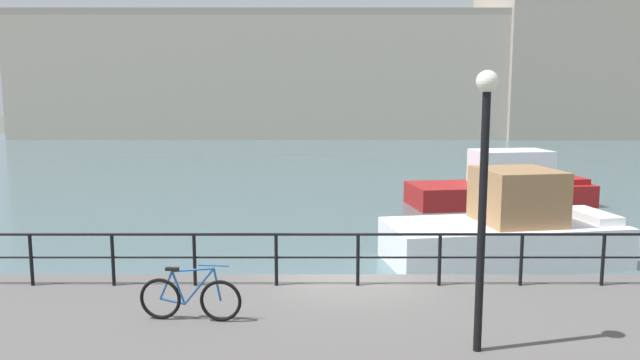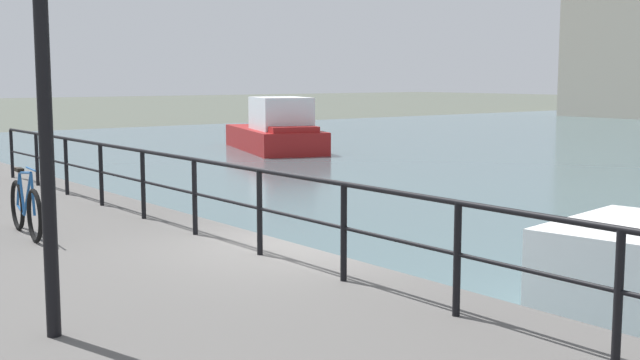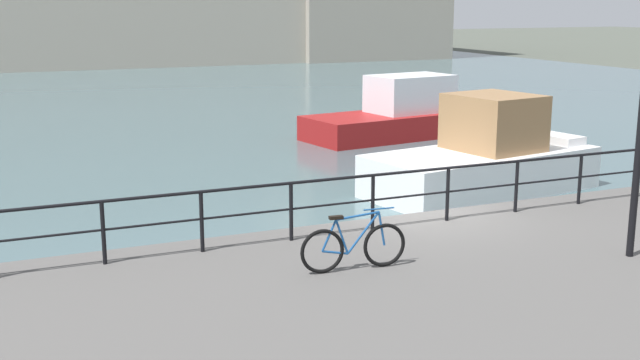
{
  "view_description": "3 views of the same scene",
  "coord_description": "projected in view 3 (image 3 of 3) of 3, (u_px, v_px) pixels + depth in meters",
  "views": [
    {
      "loc": [
        -0.59,
        -12.59,
        4.84
      ],
      "look_at": [
        -0.61,
        4.95,
        2.32
      ],
      "focal_mm": 34.28,
      "sensor_mm": 36.0,
      "label": 1
    },
    {
      "loc": [
        8.43,
        -6.15,
        3.17
      ],
      "look_at": [
        -2.75,
        2.43,
        1.39
      ],
      "focal_mm": 45.71,
      "sensor_mm": 36.0,
      "label": 2
    },
    {
      "loc": [
        -8.14,
        -13.46,
        5.17
      ],
      "look_at": [
        -0.73,
        3.34,
        1.05
      ],
      "focal_mm": 44.67,
      "sensor_mm": 36.0,
      "label": 3
    }
  ],
  "objects": [
    {
      "name": "water_basin",
      "position": [
        133.0,
        99.0,
        43.31
      ],
      "size": [
        80.0,
        60.0,
        0.01
      ],
      "primitive_type": "cube",
      "color": "#476066",
      "rests_on": "ground_plane"
    },
    {
      "name": "moored_red_daysailer",
      "position": [
        404.0,
        115.0,
        31.16
      ],
      "size": [
        8.03,
        3.9,
        2.38
      ],
      "rotation": [
        0.0,
        0.0,
        0.15
      ],
      "color": "maroon",
      "rests_on": "water_basin"
    },
    {
      "name": "quay_railing",
      "position": [
        483.0,
        180.0,
        15.69
      ],
      "size": [
        21.32,
        0.07,
        1.08
      ],
      "color": "black",
      "rests_on": "quay_promenade"
    },
    {
      "name": "ground_plane",
      "position": [
        418.0,
        259.0,
        16.35
      ],
      "size": [
        240.0,
        240.0,
        0.0
      ],
      "primitive_type": "plane",
      "color": "#4C5147"
    },
    {
      "name": "moored_white_yacht",
      "position": [
        485.0,
        159.0,
        21.99
      ],
      "size": [
        6.94,
        3.87,
        2.69
      ],
      "rotation": [
        0.0,
        0.0,
        0.17
      ],
      "color": "white",
      "rests_on": "water_basin"
    },
    {
      "name": "parked_bicycle",
      "position": [
        354.0,
        246.0,
        12.59
      ],
      "size": [
        1.77,
        0.23,
        0.98
      ],
      "rotation": [
        0.0,
        0.0,
        -0.1
      ],
      "color": "black",
      "rests_on": "quay_promenade"
    }
  ]
}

